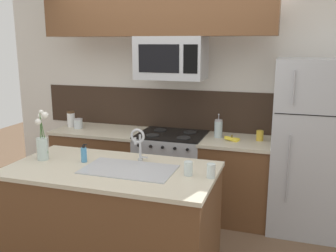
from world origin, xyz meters
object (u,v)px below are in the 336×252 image
(french_press, at_px, (218,128))
(flower_vase, at_px, (42,143))
(dish_soap_bottle, at_px, (84,154))
(sink_faucet, at_px, (138,140))
(spare_glass, at_px, (211,171))
(storage_jar_medium, at_px, (78,123))
(refrigerator, at_px, (316,147))
(drinking_glass, at_px, (188,168))
(banana_bunch, at_px, (232,139))
(coffee_tin, at_px, (260,136))
(storage_jar_tall, at_px, (71,119))
(stove_range, at_px, (171,172))
(microwave, at_px, (171,58))

(french_press, height_order, flower_vase, flower_vase)
(french_press, distance_m, dish_soap_bottle, 1.57)
(sink_faucet, height_order, spare_glass, sink_faucet)
(storage_jar_medium, height_order, spare_glass, storage_jar_medium)
(refrigerator, xyz_separation_m, storage_jar_medium, (-2.74, -0.04, 0.08))
(drinking_glass, bearing_deg, refrigerator, 50.58)
(banana_bunch, relative_size, spare_glass, 1.67)
(coffee_tin, bearing_deg, french_press, 178.73)
(storage_jar_tall, distance_m, flower_vase, 1.35)
(storage_jar_tall, height_order, storage_jar_medium, storage_jar_tall)
(storage_jar_medium, bearing_deg, french_press, 2.81)
(storage_jar_medium, height_order, drinking_glass, storage_jar_medium)
(sink_faucet, bearing_deg, flower_vase, -167.29)
(stove_range, xyz_separation_m, sink_faucet, (0.02, -1.03, 0.65))
(storage_jar_tall, xyz_separation_m, spare_glass, (2.03, -1.26, -0.04))
(drinking_glass, distance_m, spare_glass, 0.18)
(banana_bunch, relative_size, sink_faucet, 0.62)
(microwave, height_order, dish_soap_bottle, microwave)
(storage_jar_tall, xyz_separation_m, french_press, (1.85, 0.02, 0.00))
(stove_range, height_order, banana_bunch, banana_bunch)
(sink_faucet, height_order, drinking_glass, sink_faucet)
(storage_jar_medium, relative_size, french_press, 0.45)
(stove_range, bearing_deg, refrigerator, 0.74)
(sink_faucet, bearing_deg, refrigerator, 34.56)
(french_press, relative_size, coffee_tin, 2.43)
(coffee_tin, relative_size, dish_soap_bottle, 0.67)
(storage_jar_tall, bearing_deg, coffee_tin, 0.37)
(storage_jar_medium, distance_m, drinking_glass, 2.09)
(stove_range, bearing_deg, microwave, -89.84)
(stove_range, distance_m, french_press, 0.76)
(refrigerator, relative_size, drinking_glass, 15.69)
(microwave, bearing_deg, stove_range, 90.16)
(refrigerator, relative_size, sink_faucet, 5.85)
(stove_range, relative_size, drinking_glass, 8.16)
(sink_faucet, bearing_deg, dish_soap_bottle, -162.65)
(storage_jar_tall, bearing_deg, spare_glass, -31.81)
(storage_jar_tall, relative_size, flower_vase, 0.43)
(refrigerator, bearing_deg, storage_jar_medium, -179.07)
(drinking_glass, height_order, spare_glass, same)
(dish_soap_bottle, xyz_separation_m, drinking_glass, (0.96, -0.05, -0.01))
(storage_jar_tall, height_order, dish_soap_bottle, storage_jar_tall)
(storage_jar_tall, distance_m, dish_soap_bottle, 1.50)
(banana_bunch, xyz_separation_m, sink_faucet, (-0.68, -0.97, 0.18))
(storage_jar_tall, distance_m, banana_bunch, 2.03)
(dish_soap_bottle, bearing_deg, spare_glass, -2.44)
(microwave, bearing_deg, refrigerator, 1.52)
(french_press, height_order, sink_faucet, sink_faucet)
(drinking_glass, bearing_deg, stove_range, 113.00)
(storage_jar_medium, bearing_deg, microwave, 0.16)
(banana_bunch, xyz_separation_m, flower_vase, (-1.53, -1.16, 0.13))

